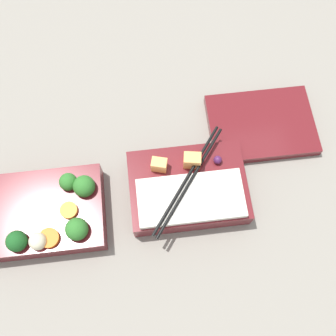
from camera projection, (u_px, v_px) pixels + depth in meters
name	position (u px, v px, depth m)	size (l,w,h in m)	color
ground_plane	(120.00, 199.00, 0.69)	(3.00, 3.00, 0.00)	gray
bento_tray_vegetable	(47.00, 213.00, 0.66)	(0.20, 0.14, 0.07)	maroon
bento_tray_rice	(188.00, 187.00, 0.67)	(0.20, 0.18, 0.07)	maroon
bento_lid	(261.00, 125.00, 0.73)	(0.19, 0.14, 0.02)	maroon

